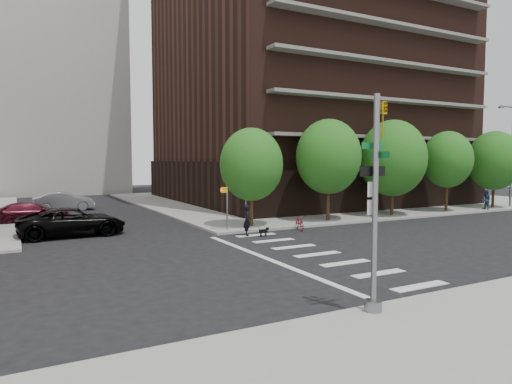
{
  "coord_description": "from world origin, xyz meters",
  "views": [
    {
      "loc": [
        -9.24,
        -16.94,
        4.39
      ],
      "look_at": [
        3.0,
        6.0,
        2.5
      ],
      "focal_mm": 32.0,
      "sensor_mm": 36.0,
      "label": 1
    }
  ],
  "objects_px": {
    "traffic_signal": "(375,220)",
    "dog_walker": "(247,221)",
    "pedestrian_far": "(486,200)",
    "scooter": "(300,222)",
    "parked_car_black": "(72,222)",
    "parked_car_maroon": "(32,213)",
    "parked_car_silver": "(64,201)"
  },
  "relations": [
    {
      "from": "traffic_signal",
      "to": "dog_walker",
      "type": "distance_m",
      "value": 13.92
    },
    {
      "from": "pedestrian_far",
      "to": "scooter",
      "type": "bearing_deg",
      "value": -72.61
    },
    {
      "from": "traffic_signal",
      "to": "dog_walker",
      "type": "xyz_separation_m",
      "value": [
        2.9,
        13.49,
        -1.81
      ]
    },
    {
      "from": "scooter",
      "to": "pedestrian_far",
      "type": "bearing_deg",
      "value": 22.0
    },
    {
      "from": "parked_car_black",
      "to": "scooter",
      "type": "distance_m",
      "value": 13.37
    },
    {
      "from": "pedestrian_far",
      "to": "parked_car_maroon",
      "type": "bearing_deg",
      "value": -92.37
    },
    {
      "from": "parked_car_maroon",
      "to": "dog_walker",
      "type": "height_order",
      "value": "dog_walker"
    },
    {
      "from": "parked_car_maroon",
      "to": "dog_walker",
      "type": "relative_size",
      "value": 2.78
    },
    {
      "from": "parked_car_black",
      "to": "scooter",
      "type": "bearing_deg",
      "value": -110.27
    },
    {
      "from": "pedestrian_far",
      "to": "parked_car_black",
      "type": "bearing_deg",
      "value": -81.25
    },
    {
      "from": "dog_walker",
      "to": "parked_car_black",
      "type": "bearing_deg",
      "value": 83.68
    },
    {
      "from": "traffic_signal",
      "to": "scooter",
      "type": "distance_m",
      "value": 15.72
    },
    {
      "from": "parked_car_black",
      "to": "parked_car_silver",
      "type": "height_order",
      "value": "parked_car_black"
    },
    {
      "from": "parked_car_silver",
      "to": "pedestrian_far",
      "type": "relative_size",
      "value": 2.95
    },
    {
      "from": "parked_car_maroon",
      "to": "pedestrian_far",
      "type": "bearing_deg",
      "value": -110.44
    },
    {
      "from": "parked_car_silver",
      "to": "pedestrian_far",
      "type": "xyz_separation_m",
      "value": [
        31.16,
        -17.25,
        0.17
      ]
    },
    {
      "from": "dog_walker",
      "to": "parked_car_silver",
      "type": "bearing_deg",
      "value": 44.66
    },
    {
      "from": "traffic_signal",
      "to": "parked_car_silver",
      "type": "bearing_deg",
      "value": 98.87
    },
    {
      "from": "traffic_signal",
      "to": "pedestrian_far",
      "type": "relative_size",
      "value": 3.63
    },
    {
      "from": "parked_car_black",
      "to": "scooter",
      "type": "relative_size",
      "value": 3.32
    },
    {
      "from": "scooter",
      "to": "pedestrian_far",
      "type": "distance_m",
      "value": 19.35
    },
    {
      "from": "parked_car_black",
      "to": "dog_walker",
      "type": "distance_m",
      "value": 9.96
    },
    {
      "from": "parked_car_maroon",
      "to": "parked_car_silver",
      "type": "distance_m",
      "value": 7.53
    },
    {
      "from": "parked_car_black",
      "to": "scooter",
      "type": "xyz_separation_m",
      "value": [
        12.7,
        -4.18,
        -0.35
      ]
    },
    {
      "from": "parked_car_black",
      "to": "parked_car_silver",
      "type": "xyz_separation_m",
      "value": [
        0.85,
        14.07,
        -0.01
      ]
    },
    {
      "from": "dog_walker",
      "to": "scooter",
      "type": "bearing_deg",
      "value": -60.98
    },
    {
      "from": "parked_car_silver",
      "to": "scooter",
      "type": "distance_m",
      "value": 21.76
    },
    {
      "from": "scooter",
      "to": "pedestrian_far",
      "type": "relative_size",
      "value": 1.06
    },
    {
      "from": "dog_walker",
      "to": "pedestrian_far",
      "type": "bearing_deg",
      "value": -64.57
    },
    {
      "from": "parked_car_black",
      "to": "parked_car_silver",
      "type": "bearing_deg",
      "value": -5.51
    },
    {
      "from": "parked_car_maroon",
      "to": "parked_car_silver",
      "type": "xyz_separation_m",
      "value": [
        2.7,
        7.03,
        0.09
      ]
    },
    {
      "from": "traffic_signal",
      "to": "scooter",
      "type": "xyz_separation_m",
      "value": [
        6.81,
        13.99,
        -2.24
      ]
    }
  ]
}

